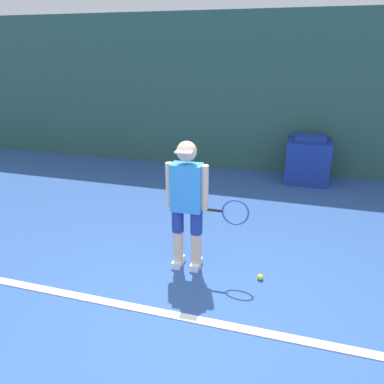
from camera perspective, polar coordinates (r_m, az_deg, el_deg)
name	(u,v)px	position (r m, az deg, el deg)	size (l,w,h in m)	color
ground_plane	(193,332)	(3.66, 0.14, -20.53)	(24.00, 24.00, 0.00)	#2D5193
back_wall	(265,95)	(7.83, 11.05, 14.31)	(24.00, 0.10, 3.12)	#2D564C
court_baseline	(198,320)	(3.77, 0.86, -18.92)	(21.60, 0.10, 0.01)	white
tennis_player	(188,201)	(4.16, -0.61, -1.43)	(0.94, 0.29, 1.52)	beige
tennis_ball	(260,277)	(4.36, 10.36, -12.63)	(0.07, 0.07, 0.07)	#D1E533
covered_chair	(308,160)	(7.53, 17.21, 4.72)	(0.80, 0.76, 0.91)	navy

